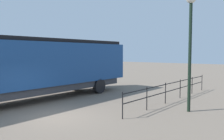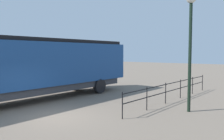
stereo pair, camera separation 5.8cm
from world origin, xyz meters
TOP-DOWN VIEW (x-y plane):
  - ground_plane at (0.00, 0.00)m, footprint 120.00×120.00m
  - locomotive at (-4.10, 1.90)m, footprint 2.88×15.68m
  - lamp_post at (4.58, 4.93)m, footprint 0.52×0.52m
  - platform_fence at (2.73, 7.15)m, footprint 0.05×11.04m

SIDE VIEW (x-z plane):
  - ground_plane at x=0.00m, z-range 0.00..0.00m
  - platform_fence at x=2.73m, z-range 0.19..1.44m
  - locomotive at x=-4.10m, z-range 0.25..4.19m
  - lamp_post at x=4.58m, z-range 1.26..7.30m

